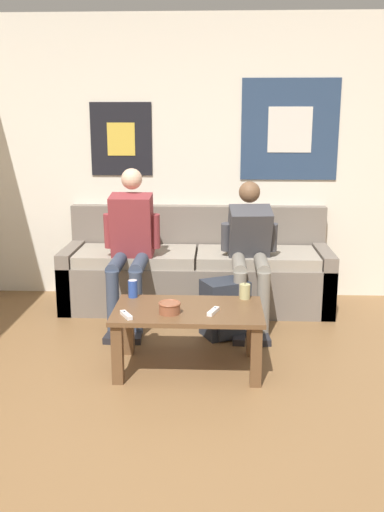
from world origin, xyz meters
The scene contains 12 objects.
ground_plane centered at (0.00, 0.00, 0.00)m, with size 18.00×18.00×0.00m, color brown.
wall_back centered at (0.00, 2.76, 1.28)m, with size 10.00×0.07×2.55m.
couch centered at (-0.01, 2.39, 0.30)m, with size 2.35×0.74×0.86m.
coffee_table centered at (-0.01, 1.04, 0.35)m, with size 0.99×0.58×0.43m.
person_seated_adult centered at (-0.54, 1.97, 0.67)m, with size 0.47×0.82×1.25m.
person_seated_teen centered at (0.44, 1.99, 0.63)m, with size 0.47×0.89×1.14m.
backpack centered at (0.24, 1.65, 0.21)m, with size 0.40×0.37×0.44m.
ceramic_bowl centered at (-0.13, 0.95, 0.47)m, with size 0.15×0.15×0.08m.
pillar_candle centered at (0.37, 1.27, 0.48)m, with size 0.07×0.07×0.12m.
drink_can_blue centered at (-0.42, 1.27, 0.49)m, with size 0.07×0.07×0.12m.
game_controller_near_left centered at (0.15, 0.96, 0.44)m, with size 0.08×0.15×0.03m.
game_controller_near_right centered at (-0.40, 0.87, 0.44)m, with size 0.10×0.14×0.03m.
Camera 1 is at (0.17, -2.53, 1.67)m, focal length 40.00 mm.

